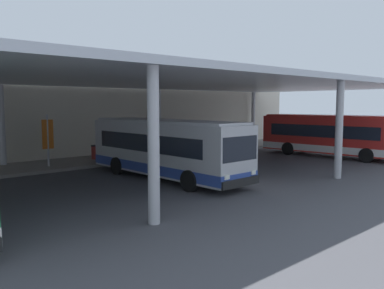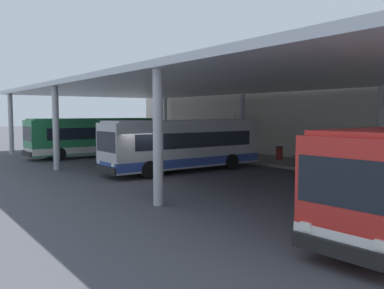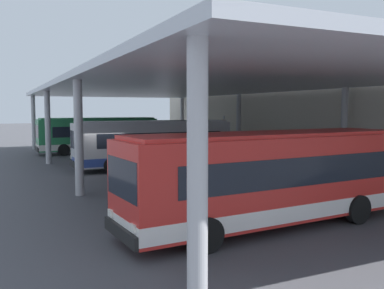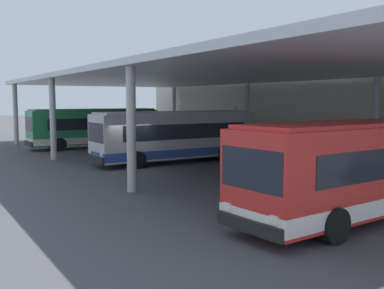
% 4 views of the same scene
% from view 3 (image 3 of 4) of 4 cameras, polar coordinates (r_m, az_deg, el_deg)
% --- Properties ---
extents(ground_plane, '(200.00, 200.00, 0.00)m').
position_cam_3_polar(ground_plane, '(26.43, -12.02, -3.84)').
color(ground_plane, '#47474C').
extents(platform_kerb, '(42.00, 4.50, 0.18)m').
position_cam_3_polar(platform_kerb, '(31.21, 9.50, -2.31)').
color(platform_kerb, gray).
rests_on(platform_kerb, ground).
extents(station_building_facade, '(48.00, 1.60, 7.96)m').
position_cam_3_polar(station_building_facade, '(32.93, 14.27, 4.76)').
color(station_building_facade, beige).
rests_on(station_building_facade, ground).
extents(canopy_shelter, '(40.00, 17.00, 5.55)m').
position_cam_3_polar(canopy_shelter, '(27.93, -1.06, 7.65)').
color(canopy_shelter, silver).
rests_on(canopy_shelter, ground).
extents(bus_nearest_bay, '(2.79, 10.55, 3.17)m').
position_cam_3_polar(bus_nearest_bay, '(38.78, -12.65, 1.34)').
color(bus_nearest_bay, '#28844C').
rests_on(bus_nearest_bay, ground).
extents(bus_second_bay, '(2.87, 10.58, 3.17)m').
position_cam_3_polar(bus_second_bay, '(28.09, -5.25, 0.16)').
color(bus_second_bay, '#B7B7BC').
rests_on(bus_second_bay, ground).
extents(bus_middle_bay, '(3.24, 10.68, 3.17)m').
position_cam_3_polar(bus_middle_bay, '(14.25, 10.63, -4.45)').
color(bus_middle_bay, red).
rests_on(bus_middle_bay, ground).
extents(bench_waiting, '(1.80, 0.45, 0.92)m').
position_cam_3_polar(bench_waiting, '(29.59, 11.80, -1.62)').
color(bench_waiting, '#383D47').
rests_on(bench_waiting, platform_kerb).
extents(trash_bin, '(0.52, 0.52, 0.98)m').
position_cam_3_polar(trash_bin, '(31.75, 9.26, -1.12)').
color(trash_bin, maroon).
rests_on(trash_bin, platform_kerb).
extents(banner_sign, '(0.70, 0.12, 3.20)m').
position_cam_3_polar(banner_sign, '(34.24, 4.34, 1.54)').
color(banner_sign, '#B2B2B7').
rests_on(banner_sign, platform_kerb).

